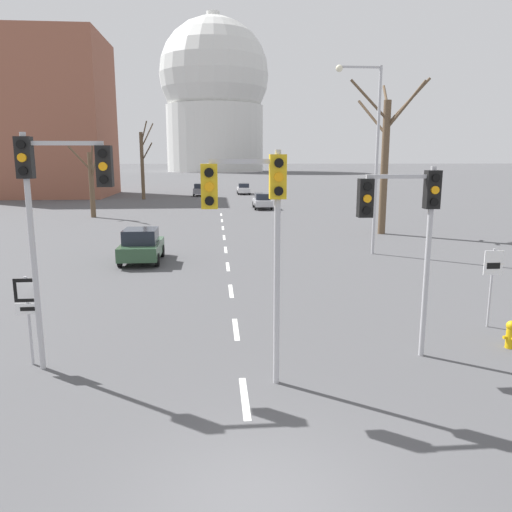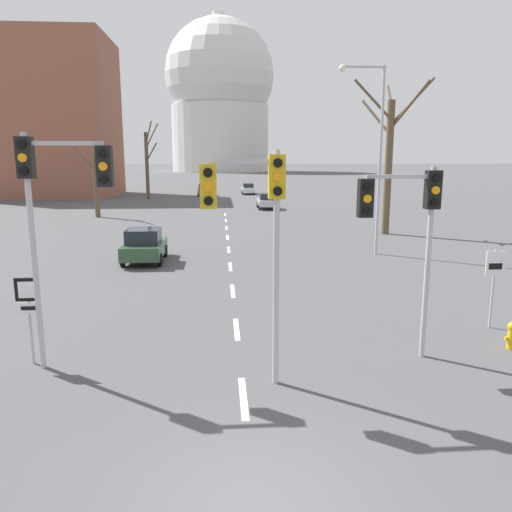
% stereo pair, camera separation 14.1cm
% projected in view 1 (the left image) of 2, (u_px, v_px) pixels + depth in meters
% --- Properties ---
extents(ground_plane, '(800.00, 800.00, 0.00)m').
position_uv_depth(ground_plane, '(259.00, 506.00, 7.60)').
color(ground_plane, '#4C4C4F').
extents(lane_stripe_0, '(0.16, 2.00, 0.01)m').
position_uv_depth(lane_stripe_0, '(245.00, 398.00, 11.02)').
color(lane_stripe_0, silver).
rests_on(lane_stripe_0, ground_plane).
extents(lane_stripe_1, '(0.16, 2.00, 0.01)m').
position_uv_depth(lane_stripe_1, '(236.00, 329.00, 15.42)').
color(lane_stripe_1, silver).
rests_on(lane_stripe_1, ground_plane).
extents(lane_stripe_2, '(0.16, 2.00, 0.01)m').
position_uv_depth(lane_stripe_2, '(231.00, 291.00, 19.82)').
color(lane_stripe_2, silver).
rests_on(lane_stripe_2, ground_plane).
extents(lane_stripe_3, '(0.16, 2.00, 0.01)m').
position_uv_depth(lane_stripe_3, '(228.00, 267.00, 24.22)').
color(lane_stripe_3, silver).
rests_on(lane_stripe_3, ground_plane).
extents(lane_stripe_4, '(0.16, 2.00, 0.01)m').
position_uv_depth(lane_stripe_4, '(226.00, 250.00, 28.61)').
color(lane_stripe_4, silver).
rests_on(lane_stripe_4, ground_plane).
extents(lane_stripe_5, '(0.16, 2.00, 0.01)m').
position_uv_depth(lane_stripe_5, '(224.00, 237.00, 33.01)').
color(lane_stripe_5, silver).
rests_on(lane_stripe_5, ground_plane).
extents(lane_stripe_6, '(0.16, 2.00, 0.01)m').
position_uv_depth(lane_stripe_6, '(223.00, 228.00, 37.41)').
color(lane_stripe_6, silver).
rests_on(lane_stripe_6, ground_plane).
extents(lane_stripe_7, '(0.16, 2.00, 0.01)m').
position_uv_depth(lane_stripe_7, '(222.00, 221.00, 41.81)').
color(lane_stripe_7, silver).
rests_on(lane_stripe_7, ground_plane).
extents(lane_stripe_8, '(0.16, 2.00, 0.01)m').
position_uv_depth(lane_stripe_8, '(221.00, 215.00, 46.21)').
color(lane_stripe_8, silver).
rests_on(lane_stripe_8, ground_plane).
extents(traffic_signal_near_left, '(2.16, 0.34, 5.79)m').
position_uv_depth(traffic_signal_near_left, '(54.00, 193.00, 11.75)').
color(traffic_signal_near_left, '#B2B2B7').
rests_on(traffic_signal_near_left, ground_plane).
extents(traffic_signal_near_right, '(2.07, 0.34, 5.00)m').
position_uv_depth(traffic_signal_near_right, '(408.00, 215.00, 12.60)').
color(traffic_signal_near_right, '#B2B2B7').
rests_on(traffic_signal_near_right, ground_plane).
extents(traffic_signal_centre_tall, '(1.85, 0.34, 5.39)m').
position_uv_depth(traffic_signal_centre_tall, '(255.00, 210.00, 10.93)').
color(traffic_signal_centre_tall, '#B2B2B7').
rests_on(traffic_signal_centre_tall, ground_plane).
extents(route_sign_post, '(0.60, 0.08, 2.32)m').
position_uv_depth(route_sign_post, '(28.00, 306.00, 12.48)').
color(route_sign_post, '#B2B2B7').
rests_on(route_sign_post, ground_plane).
extents(speed_limit_sign, '(0.60, 0.08, 2.49)m').
position_uv_depth(speed_limit_sign, '(492.00, 274.00, 15.31)').
color(speed_limit_sign, '#B2B2B7').
rests_on(speed_limit_sign, ground_plane).
extents(fire_hydrant, '(0.40, 0.34, 0.79)m').
position_uv_depth(fire_hydrant, '(511.00, 333.00, 13.82)').
color(fire_hydrant, gold).
rests_on(fire_hydrant, ground_plane).
extents(street_lamp_right, '(2.44, 0.36, 9.85)m').
position_uv_depth(street_lamp_right, '(370.00, 143.00, 26.27)').
color(street_lamp_right, '#B2B2B7').
rests_on(street_lamp_right, ground_plane).
extents(sedan_near_left, '(1.80, 4.14, 1.59)m').
position_uv_depth(sedan_near_left, '(262.00, 201.00, 51.25)').
color(sedan_near_left, '#B7B7BC').
rests_on(sedan_near_left, ground_plane).
extents(sedan_near_right, '(1.79, 4.10, 1.54)m').
position_uv_depth(sedan_near_right, '(244.00, 189.00, 71.61)').
color(sedan_near_right, silver).
rests_on(sedan_near_right, ground_plane).
extents(sedan_mid_centre, '(1.98, 3.87, 1.71)m').
position_uv_depth(sedan_mid_centre, '(141.00, 245.00, 25.17)').
color(sedan_mid_centre, '#2D4C33').
rests_on(sedan_mid_centre, ground_plane).
extents(sedan_far_left, '(1.82, 4.08, 1.68)m').
position_uv_depth(sedan_far_left, '(200.00, 190.00, 68.60)').
color(sedan_far_left, slate).
rests_on(sedan_far_left, ground_plane).
extents(bare_tree_left_near, '(3.02, 2.28, 6.52)m').
position_uv_depth(bare_tree_left_near, '(91.00, 181.00, 43.44)').
color(bare_tree_left_near, brown).
rests_on(bare_tree_left_near, ground_plane).
extents(bare_tree_right_near, '(5.26, 5.44, 10.42)m').
position_uv_depth(bare_tree_right_near, '(385.00, 156.00, 33.70)').
color(bare_tree_right_near, brown).
rests_on(bare_tree_right_near, ground_plane).
extents(bare_tree_left_far, '(1.83, 3.17, 9.59)m').
position_uv_depth(bare_tree_left_far, '(143.00, 163.00, 62.23)').
color(bare_tree_left_far, brown).
rests_on(bare_tree_left_far, ground_plane).
extents(capitol_dome, '(39.47, 39.47, 55.76)m').
position_uv_depth(capitol_dome, '(214.00, 96.00, 181.66)').
color(capitol_dome, silver).
rests_on(capitol_dome, ground_plane).
extents(apartment_block_left, '(18.00, 14.00, 20.82)m').
position_uv_depth(apartment_block_left, '(39.00, 118.00, 66.60)').
color(apartment_block_left, '#935642').
rests_on(apartment_block_left, ground_plane).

